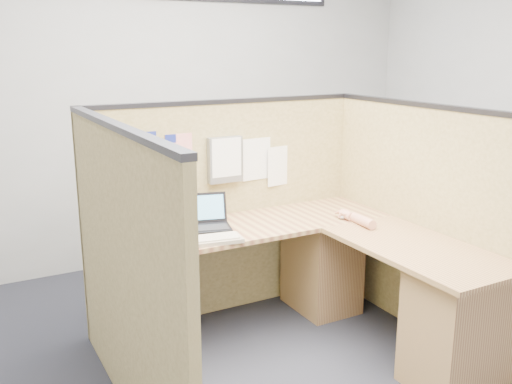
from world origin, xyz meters
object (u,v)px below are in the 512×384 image
keyboard (203,241)px  mouse (344,216)px  laptop (205,220)px  l_desk (303,287)px

keyboard → mouse: 1.05m
laptop → l_desk: bearing=-30.4°
laptop → keyboard: size_ratio=0.68×
keyboard → laptop: bearing=73.2°
keyboard → l_desk: bearing=-8.0°
laptop → mouse: (0.92, -0.28, -0.03)m
l_desk → keyboard: keyboard is taller
l_desk → keyboard: size_ratio=3.91×
keyboard → mouse: bearing=9.4°
keyboard → mouse: size_ratio=5.16×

